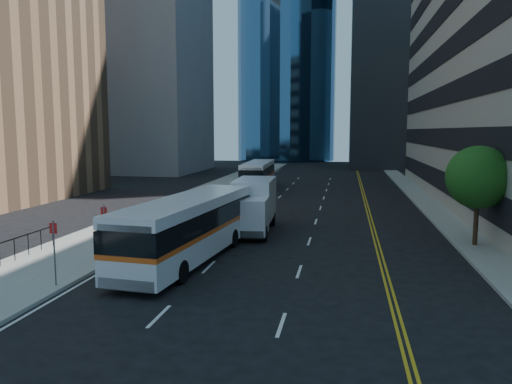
% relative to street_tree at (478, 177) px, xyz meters
% --- Properties ---
extents(ground, '(160.00, 160.00, 0.00)m').
position_rel_street_tree_xyz_m(ground, '(-9.00, -8.00, -3.64)').
color(ground, black).
rests_on(ground, ground).
extents(sidewalk_west, '(5.00, 90.00, 0.15)m').
position_rel_street_tree_xyz_m(sidewalk_west, '(-19.50, 17.00, -3.57)').
color(sidewalk_west, gray).
rests_on(sidewalk_west, ground).
extents(sidewalk_east, '(2.00, 90.00, 0.15)m').
position_rel_street_tree_xyz_m(sidewalk_east, '(-0.00, 17.00, -3.57)').
color(sidewalk_east, gray).
rests_on(sidewalk_east, ground).
extents(midrise_west, '(18.00, 18.00, 35.00)m').
position_rel_street_tree_xyz_m(midrise_west, '(-37.00, 44.00, 13.86)').
color(midrise_west, gray).
rests_on(midrise_west, ground).
extents(street_tree, '(3.20, 3.20, 5.10)m').
position_rel_street_tree_xyz_m(street_tree, '(0.00, 0.00, 0.00)').
color(street_tree, '#332114').
rests_on(street_tree, sidewalk_east).
extents(bus_front, '(3.59, 11.55, 2.93)m').
position_rel_street_tree_xyz_m(bus_front, '(-13.69, -5.03, -2.04)').
color(bus_front, silver).
rests_on(bus_front, ground).
extents(bus_rear, '(2.81, 10.84, 2.77)m').
position_rel_street_tree_xyz_m(bus_rear, '(-15.59, 24.21, -2.13)').
color(bus_rear, white).
rests_on(bus_rear, ground).
extents(box_truck, '(2.51, 6.53, 3.08)m').
position_rel_street_tree_xyz_m(box_truck, '(-12.01, 2.01, -2.01)').
color(box_truck, silver).
rests_on(box_truck, ground).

